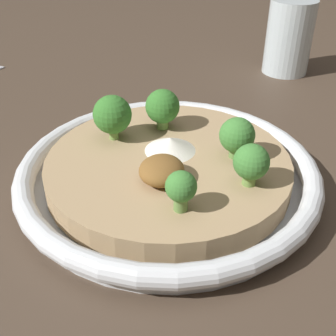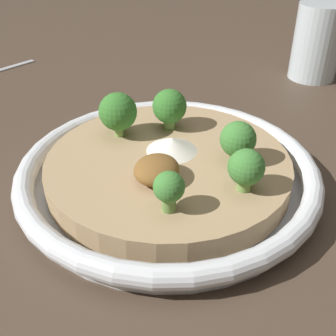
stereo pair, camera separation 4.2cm
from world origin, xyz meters
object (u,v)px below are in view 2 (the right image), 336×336
at_px(broccoli_back_right, 170,107).
at_px(drinking_glass, 317,42).
at_px(risotto_bowl, 168,171).
at_px(broccoli_front, 238,140).
at_px(broccoli_back, 118,112).
at_px(broccoli_front_left, 246,168).
at_px(broccoli_left, 169,189).

bearing_deg(broccoli_back_right, drinking_glass, -28.80).
xyz_separation_m(risotto_bowl, drinking_glass, (0.35, -0.14, 0.04)).
height_order(broccoli_front, drinking_glass, drinking_glass).
distance_m(broccoli_back, broccoli_front_left, 0.15).
xyz_separation_m(risotto_bowl, broccoli_back_right, (0.06, 0.02, 0.04)).
distance_m(broccoli_front_left, drinking_glass, 0.39).
height_order(risotto_bowl, drinking_glass, drinking_glass).
xyz_separation_m(broccoli_left, broccoli_front_left, (0.05, -0.06, 0.00)).
bearing_deg(drinking_glass, broccoli_back_right, 151.20).
xyz_separation_m(broccoli_left, broccoli_back, (0.11, 0.08, 0.01)).
bearing_deg(broccoli_left, broccoli_back_right, 15.10).
bearing_deg(broccoli_front_left, broccoli_left, 128.77).
bearing_deg(broccoli_back, risotto_bowl, -115.59).
height_order(risotto_bowl, broccoli_back_right, broccoli_back_right).
relative_size(broccoli_back_right, broccoli_back, 0.93).
xyz_separation_m(broccoli_back_right, drinking_glass, (0.29, -0.16, -0.00)).
bearing_deg(risotto_bowl, broccoli_back_right, 13.94).
bearing_deg(drinking_glass, broccoli_left, 164.17).
xyz_separation_m(broccoli_back_right, broccoli_front_left, (-0.09, -0.09, -0.00)).
height_order(risotto_bowl, broccoli_front, broccoli_front).
height_order(broccoli_back_right, broccoli_front, broccoli_back_right).
distance_m(broccoli_left, broccoli_back, 0.14).
height_order(broccoli_back_right, broccoli_left, broccoli_back_right).
distance_m(broccoli_left, drinking_glass, 0.44).
xyz_separation_m(broccoli_front, broccoli_front_left, (-0.04, -0.01, -0.00)).
distance_m(broccoli_back_right, broccoli_front, 0.09).
bearing_deg(broccoli_back_right, broccoli_back, 123.46).
bearing_deg(broccoli_back_right, risotto_bowl, -166.06).
bearing_deg(broccoli_front, risotto_bowl, 100.47).
relative_size(broccoli_left, broccoli_back, 0.76).
relative_size(broccoli_back_right, broccoli_front, 1.07).
bearing_deg(broccoli_front_left, broccoli_front, 16.28).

